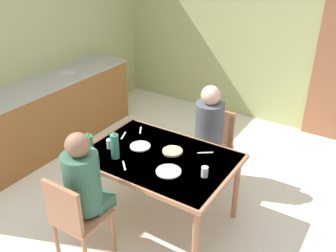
{
  "coord_description": "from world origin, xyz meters",
  "views": [
    {
      "loc": [
        1.8,
        -2.33,
        2.57
      ],
      "look_at": [
        0.18,
        0.22,
        0.98
      ],
      "focal_mm": 39.64,
      "sensor_mm": 36.0,
      "label": 1
    }
  ],
  "objects": [
    {
      "name": "ground_plane",
      "position": [
        0.0,
        0.0,
        0.0
      ],
      "size": [
        7.28,
        7.28,
        0.0
      ],
      "primitive_type": "plane",
      "color": "silver"
    },
    {
      "name": "wall_back",
      "position": [
        0.0,
        2.8,
        1.34
      ],
      "size": [
        4.57,
        0.1,
        2.67
      ],
      "primitive_type": "cube",
      "color": "tan",
      "rests_on": "ground_plane"
    },
    {
      "name": "wall_left",
      "position": [
        -2.18,
        0.7,
        1.34
      ],
      "size": [
        0.1,
        4.2,
        2.67
      ],
      "primitive_type": "cube",
      "color": "tan",
      "rests_on": "ground_plane"
    },
    {
      "name": "kitchen_counter",
      "position": [
        -1.85,
        0.53,
        0.45
      ],
      "size": [
        0.61,
        2.54,
        0.91
      ],
      "color": "brown",
      "rests_on": "ground_plane"
    },
    {
      "name": "dining_table",
      "position": [
        0.18,
        0.07,
        0.66
      ],
      "size": [
        1.38,
        0.97,
        0.73
      ],
      "color": "#A56C4A",
      "rests_on": "ground_plane"
    },
    {
      "name": "chair_near_diner",
      "position": [
        -0.1,
        -0.76,
        0.5
      ],
      "size": [
        0.4,
        0.4,
        0.87
      ],
      "color": "#A56C4A",
      "rests_on": "ground_plane"
    },
    {
      "name": "chair_far_diner",
      "position": [
        0.33,
        0.91,
        0.5
      ],
      "size": [
        0.4,
        0.4,
        0.87
      ],
      "rotation": [
        0.0,
        0.0,
        3.14
      ],
      "color": "#A56C4A",
      "rests_on": "ground_plane"
    },
    {
      "name": "person_near_diner",
      "position": [
        -0.1,
        -0.63,
        0.78
      ],
      "size": [
        0.3,
        0.37,
        0.77
      ],
      "color": "#37634B",
      "rests_on": "ground_plane"
    },
    {
      "name": "person_far_diner",
      "position": [
        0.33,
        0.77,
        0.78
      ],
      "size": [
        0.3,
        0.37,
        0.77
      ],
      "rotation": [
        0.0,
        0.0,
        3.14
      ],
      "color": "#475B4F",
      "rests_on": "ground_plane"
    },
    {
      "name": "water_bottle_green_near",
      "position": [
        -0.34,
        -0.3,
        0.86
      ],
      "size": [
        0.08,
        0.08,
        0.28
      ],
      "color": "#309853",
      "rests_on": "dining_table"
    },
    {
      "name": "water_bottle_green_far",
      "position": [
        -0.15,
        -0.16,
        0.86
      ],
      "size": [
        0.08,
        0.08,
        0.27
      ],
      "color": "#358663",
      "rests_on": "dining_table"
    },
    {
      "name": "dinner_plate_near_left",
      "position": [
        -0.07,
        0.12,
        0.74
      ],
      "size": [
        0.2,
        0.2,
        0.01
      ],
      "primitive_type": "cylinder",
      "color": "white",
      "rests_on": "dining_table"
    },
    {
      "name": "dinner_plate_near_right",
      "position": [
        0.38,
        -0.1,
        0.74
      ],
      "size": [
        0.22,
        0.22,
        0.01
      ],
      "primitive_type": "cylinder",
      "color": "white",
      "rests_on": "dining_table"
    },
    {
      "name": "drinking_glass_by_near_diner",
      "position": [
        -0.31,
        -0.06,
        0.77
      ],
      "size": [
        0.06,
        0.06,
        0.09
      ],
      "primitive_type": "cylinder",
      "color": "silver",
      "rests_on": "dining_table"
    },
    {
      "name": "drinking_glass_by_far_diner",
      "position": [
        0.68,
        0.01,
        0.78
      ],
      "size": [
        0.06,
        0.06,
        0.09
      ],
      "primitive_type": "cylinder",
      "color": "silver",
      "rests_on": "dining_table"
    },
    {
      "name": "bread_plate_sliced",
      "position": [
        0.24,
        0.2,
        0.74
      ],
      "size": [
        0.19,
        0.19,
        0.02
      ],
      "primitive_type": "cylinder",
      "color": "#DBB77A",
      "rests_on": "dining_table"
    },
    {
      "name": "cutlery_knife_near",
      "position": [
        0.0,
        -0.23,
        0.73
      ],
      "size": [
        0.12,
        0.12,
        0.0
      ],
      "primitive_type": "cube",
      "rotation": [
        0.0,
        0.0,
        5.52
      ],
      "color": "silver",
      "rests_on": "dining_table"
    },
    {
      "name": "cutlery_fork_near",
      "position": [
        -0.27,
        0.39,
        0.73
      ],
      "size": [
        0.09,
        0.13,
        0.0
      ],
      "primitive_type": "cube",
      "rotation": [
        0.0,
        0.0,
        5.28
      ],
      "color": "silver",
      "rests_on": "dining_table"
    },
    {
      "name": "cutlery_knife_far",
      "position": [
        -0.35,
        0.2,
        0.73
      ],
      "size": [
        0.07,
        0.15,
        0.0
      ],
      "primitive_type": "cube",
      "rotation": [
        0.0,
        0.0,
        5.1
      ],
      "color": "silver",
      "rests_on": "dining_table"
    },
    {
      "name": "cutlery_fork_far",
      "position": [
        0.51,
        0.35,
        0.73
      ],
      "size": [
        0.13,
        0.1,
        0.0
      ],
      "primitive_type": "cube",
      "rotation": [
        0.0,
        0.0,
        0.66
      ],
      "color": "silver",
      "rests_on": "dining_table"
    }
  ]
}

